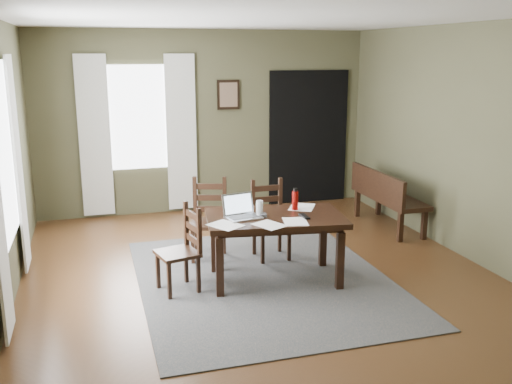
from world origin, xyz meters
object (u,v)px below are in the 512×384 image
object	(u,v)px
bench	(385,194)
chair_back_right	(270,220)
chair_back_left	(209,220)
dining_table	(275,224)
chair_end	(182,250)
water_bottle	(295,200)
laptop	(241,211)

from	to	relation	value
bench	chair_back_right	bearing A→B (deg)	109.64
chair_back_left	chair_back_right	world-z (taller)	chair_back_left
dining_table	bench	world-z (taller)	bench
chair_end	water_bottle	world-z (taller)	water_bottle
chair_end	bench	world-z (taller)	chair_end
chair_back_left	water_bottle	size ratio (longest dim) A/B	3.96
chair_back_left	chair_back_right	size ratio (longest dim) A/B	1.03
chair_back_left	bench	world-z (taller)	chair_back_left
chair_end	laptop	xyz separation A→B (m)	(0.63, 0.04, 0.35)
dining_table	chair_back_left	xyz separation A→B (m)	(-0.52, 0.88, -0.17)
dining_table	bench	xyz separation A→B (m)	(2.04, 1.37, -0.15)
dining_table	chair_end	world-z (taller)	chair_end
dining_table	laptop	world-z (taller)	laptop
chair_end	laptop	bearing A→B (deg)	79.57
chair_back_left	water_bottle	world-z (taller)	water_bottle
bench	water_bottle	size ratio (longest dim) A/B	6.01
dining_table	bench	size ratio (longest dim) A/B	1.06
chair_back_right	dining_table	bearing A→B (deg)	-104.95
chair_end	water_bottle	xyz separation A→B (m)	(1.26, 0.14, 0.39)
dining_table	water_bottle	distance (m)	0.37
chair_end	dining_table	bearing A→B (deg)	75.38
water_bottle	bench	bearing A→B (deg)	34.57
chair_end	chair_back_left	world-z (taller)	chair_back_left
chair_back_left	dining_table	bearing A→B (deg)	-41.64
laptop	chair_back_right	bearing A→B (deg)	38.99
bench	water_bottle	bearing A→B (deg)	124.57
dining_table	chair_back_right	bearing A→B (deg)	83.95
chair_back_left	water_bottle	distance (m)	1.14
chair_back_right	bench	distance (m)	1.98
chair_back_left	chair_back_right	distance (m)	0.72
dining_table	bench	bearing A→B (deg)	41.57
laptop	water_bottle	bearing A→B (deg)	-2.85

